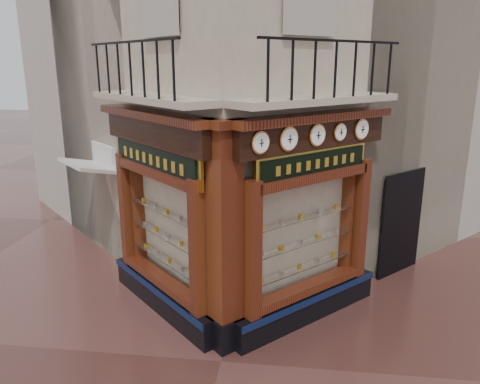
% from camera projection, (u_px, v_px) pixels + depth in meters
% --- Properties ---
extents(ground, '(80.00, 80.00, 0.00)m').
position_uv_depth(ground, '(221.00, 361.00, 7.80)').
color(ground, '#482621').
rests_on(ground, ground).
extents(main_building, '(11.31, 11.31, 12.00)m').
position_uv_depth(main_building, '(257.00, 15.00, 12.09)').
color(main_building, beige).
rests_on(main_building, ground).
extents(neighbour_left, '(11.31, 11.31, 11.00)m').
position_uv_depth(neighbour_left, '(186.00, 40.00, 14.88)').
color(neighbour_left, '#BCB3A4').
rests_on(neighbour_left, ground).
extents(neighbour_right, '(11.31, 11.31, 11.00)m').
position_uv_depth(neighbour_right, '(345.00, 39.00, 14.29)').
color(neighbour_right, '#BCB3A4').
rests_on(neighbour_right, ground).
extents(shopfront_left, '(2.86, 2.86, 3.98)m').
position_uv_depth(shopfront_left, '(161.00, 216.00, 8.94)').
color(shopfront_left, black).
rests_on(shopfront_left, ground).
extents(shopfront_right, '(2.86, 2.86, 3.98)m').
position_uv_depth(shopfront_right, '(309.00, 222.00, 8.61)').
color(shopfront_right, black).
rests_on(shopfront_right, ground).
extents(corner_pilaster, '(0.85, 0.85, 3.98)m').
position_uv_depth(corner_pilaster, '(225.00, 242.00, 7.76)').
color(corner_pilaster, black).
rests_on(corner_pilaster, ground).
extents(balcony, '(5.94, 2.97, 1.03)m').
position_uv_depth(balcony, '(232.00, 98.00, 8.10)').
color(balcony, beige).
rests_on(balcony, ground).
extents(clock_a, '(0.29, 0.29, 0.36)m').
position_uv_depth(clock_a, '(260.00, 143.00, 7.22)').
color(clock_a, '#C78C42').
rests_on(clock_a, ground).
extents(clock_b, '(0.32, 0.32, 0.40)m').
position_uv_depth(clock_b, '(289.00, 139.00, 7.57)').
color(clock_b, '#C78C42').
rests_on(clock_b, ground).
extents(clock_c, '(0.31, 0.31, 0.39)m').
position_uv_depth(clock_c, '(317.00, 135.00, 7.97)').
color(clock_c, '#C78C42').
rests_on(clock_c, ground).
extents(clock_d, '(0.26, 0.26, 0.32)m').
position_uv_depth(clock_d, '(340.00, 132.00, 8.32)').
color(clock_d, '#C78C42').
rests_on(clock_d, ground).
extents(clock_e, '(0.31, 0.31, 0.39)m').
position_uv_depth(clock_e, '(361.00, 129.00, 8.67)').
color(clock_e, '#C78C42').
rests_on(clock_e, ground).
extents(awning, '(1.71, 1.71, 0.28)m').
position_uv_depth(awning, '(96.00, 264.00, 11.59)').
color(awning, silver).
rests_on(awning, ground).
extents(signboard_left, '(2.27, 2.27, 0.61)m').
position_uv_depth(signboard_left, '(154.00, 159.00, 8.59)').
color(signboard_left, yellow).
rests_on(signboard_left, ground).
extents(signboard_right, '(1.96, 1.96, 0.52)m').
position_uv_depth(signboard_right, '(315.00, 163.00, 8.25)').
color(signboard_right, yellow).
rests_on(signboard_right, ground).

